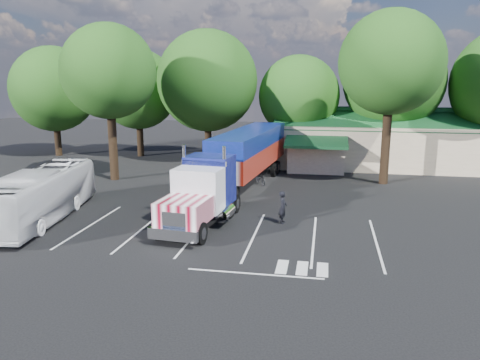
% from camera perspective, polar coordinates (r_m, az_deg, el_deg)
% --- Properties ---
extents(ground, '(120.00, 120.00, 0.00)m').
position_cam_1_polar(ground, '(31.70, -2.33, -2.93)').
color(ground, black).
rests_on(ground, ground).
extents(event_hall, '(24.20, 14.12, 5.55)m').
position_cam_1_polar(event_hall, '(48.50, 18.65, 4.44)').
color(event_hall, beige).
rests_on(event_hall, ground).
extents(tree_row_a, '(9.00, 9.00, 11.68)m').
position_cam_1_polar(tree_row_a, '(54.56, -21.77, 10.25)').
color(tree_row_a, black).
rests_on(tree_row_a, ground).
extents(tree_row_b, '(8.40, 8.40, 11.35)m').
position_cam_1_polar(tree_row_b, '(51.58, -12.33, 10.73)').
color(tree_row_b, black).
rests_on(tree_row_b, ground).
extents(tree_row_c, '(10.00, 10.00, 13.05)m').
position_cam_1_polar(tree_row_c, '(47.50, -4.01, 11.96)').
color(tree_row_c, black).
rests_on(tree_row_c, ground).
extents(tree_row_d, '(8.00, 8.00, 10.60)m').
position_cam_1_polar(tree_row_d, '(47.42, 7.18, 10.13)').
color(tree_row_d, black).
rests_on(tree_row_d, ground).
extents(tree_row_e, '(9.60, 9.60, 12.90)m').
position_cam_1_polar(tree_row_e, '(48.20, 18.23, 11.44)').
color(tree_row_e, black).
rests_on(tree_row_e, ground).
extents(tree_near_left, '(7.60, 7.60, 12.65)m').
position_cam_1_polar(tree_near_left, '(39.78, -15.72, 12.57)').
color(tree_near_left, black).
rests_on(tree_near_left, ground).
extents(tree_near_right, '(8.00, 8.00, 13.50)m').
position_cam_1_polar(tree_near_right, '(38.60, 17.95, 13.43)').
color(tree_near_right, black).
rests_on(tree_near_right, ground).
extents(semi_truck, '(5.03, 21.99, 4.57)m').
position_cam_1_polar(semi_truck, '(34.04, -0.01, 2.61)').
color(semi_truck, black).
rests_on(semi_truck, ground).
extents(woman, '(0.53, 0.74, 1.91)m').
position_cam_1_polar(woman, '(27.46, 5.25, -3.33)').
color(woman, black).
rests_on(woman, ground).
extents(bicycle, '(1.54, 2.05, 1.03)m').
position_cam_1_polar(bicycle, '(37.39, 2.53, 0.25)').
color(bicycle, black).
rests_on(bicycle, ground).
extents(tour_bus, '(4.14, 11.30, 3.08)m').
position_cam_1_polar(tour_bus, '(30.19, -23.03, -1.69)').
color(tour_bus, silver).
rests_on(tour_bus, ground).
extents(silver_sedan, '(4.65, 2.05, 1.49)m').
position_cam_1_polar(silver_sedan, '(44.50, 7.99, 2.40)').
color(silver_sedan, '#B0B3B8').
rests_on(silver_sedan, ground).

